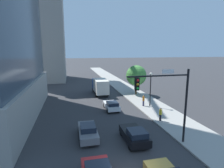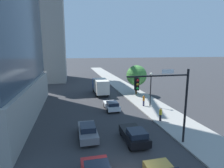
{
  "view_description": "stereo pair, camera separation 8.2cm",
  "coord_description": "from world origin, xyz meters",
  "px_view_note": "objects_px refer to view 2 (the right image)",
  "views": [
    {
      "loc": [
        -3.77,
        -10.12,
        8.68
      ],
      "look_at": [
        0.98,
        10.18,
        4.78
      ],
      "focal_mm": 28.92,
      "sensor_mm": 36.0,
      "label": 1
    },
    {
      "loc": [
        -3.69,
        -10.14,
        8.68
      ],
      "look_at": [
        0.98,
        10.18,
        4.78
      ],
      "focal_mm": 28.92,
      "sensor_mm": 36.0,
      "label": 2
    }
  ],
  "objects_px": {
    "construction_building": "(41,18)",
    "car_gray": "(88,131)",
    "car_black": "(134,135)",
    "box_truck": "(100,86)",
    "pedestrian_orange_shirt": "(144,100)",
    "traffic_light_pole": "(167,94)",
    "street_lamp": "(151,84)",
    "car_white": "(112,105)",
    "street_tree": "(137,75)",
    "pedestrian_yellow_shirt": "(161,114)"
  },
  "relations": [
    {
      "from": "street_tree",
      "to": "car_white",
      "type": "bearing_deg",
      "value": -130.4
    },
    {
      "from": "car_white",
      "to": "box_truck",
      "type": "height_order",
      "value": "box_truck"
    },
    {
      "from": "street_lamp",
      "to": "car_gray",
      "type": "height_order",
      "value": "street_lamp"
    },
    {
      "from": "street_tree",
      "to": "pedestrian_orange_shirt",
      "type": "bearing_deg",
      "value": -101.95
    },
    {
      "from": "car_black",
      "to": "box_truck",
      "type": "height_order",
      "value": "box_truck"
    },
    {
      "from": "car_gray",
      "to": "pedestrian_orange_shirt",
      "type": "distance_m",
      "value": 12.6
    },
    {
      "from": "street_lamp",
      "to": "construction_building",
      "type": "bearing_deg",
      "value": 121.82
    },
    {
      "from": "car_gray",
      "to": "street_lamp",
      "type": "bearing_deg",
      "value": 37.51
    },
    {
      "from": "pedestrian_orange_shirt",
      "to": "car_black",
      "type": "bearing_deg",
      "value": -117.16
    },
    {
      "from": "pedestrian_orange_shirt",
      "to": "construction_building",
      "type": "bearing_deg",
      "value": 120.88
    },
    {
      "from": "pedestrian_yellow_shirt",
      "to": "street_lamp",
      "type": "bearing_deg",
      "value": 77.42
    },
    {
      "from": "traffic_light_pole",
      "to": "pedestrian_yellow_shirt",
      "type": "relative_size",
      "value": 4.2
    },
    {
      "from": "car_black",
      "to": "box_truck",
      "type": "relative_size",
      "value": 0.6
    },
    {
      "from": "car_black",
      "to": "pedestrian_yellow_shirt",
      "type": "bearing_deg",
      "value": 39.54
    },
    {
      "from": "street_lamp",
      "to": "car_black",
      "type": "distance_m",
      "value": 11.88
    },
    {
      "from": "car_black",
      "to": "construction_building",
      "type": "bearing_deg",
      "value": 107.94
    },
    {
      "from": "construction_building",
      "to": "car_gray",
      "type": "xyz_separation_m",
      "value": [
        9.02,
        -39.23,
        -16.87
      ]
    },
    {
      "from": "car_gray",
      "to": "street_tree",
      "type": "bearing_deg",
      "value": 55.25
    },
    {
      "from": "car_black",
      "to": "pedestrian_yellow_shirt",
      "type": "height_order",
      "value": "pedestrian_yellow_shirt"
    },
    {
      "from": "street_lamp",
      "to": "street_tree",
      "type": "relative_size",
      "value": 0.92
    },
    {
      "from": "pedestrian_orange_shirt",
      "to": "pedestrian_yellow_shirt",
      "type": "distance_m",
      "value": 6.16
    },
    {
      "from": "street_lamp",
      "to": "car_black",
      "type": "bearing_deg",
      "value": -122.04
    },
    {
      "from": "car_black",
      "to": "traffic_light_pole",
      "type": "bearing_deg",
      "value": -25.77
    },
    {
      "from": "traffic_light_pole",
      "to": "car_white",
      "type": "bearing_deg",
      "value": 102.88
    },
    {
      "from": "car_gray",
      "to": "pedestrian_orange_shirt",
      "type": "bearing_deg",
      "value": 41.34
    },
    {
      "from": "traffic_light_pole",
      "to": "street_lamp",
      "type": "distance_m",
      "value": 11.63
    },
    {
      "from": "street_lamp",
      "to": "pedestrian_orange_shirt",
      "type": "xyz_separation_m",
      "value": [
        -0.92,
        0.36,
        -2.59
      ]
    },
    {
      "from": "street_tree",
      "to": "street_lamp",
      "type": "bearing_deg",
      "value": -95.01
    },
    {
      "from": "traffic_light_pole",
      "to": "car_black",
      "type": "distance_m",
      "value": 5.03
    },
    {
      "from": "street_tree",
      "to": "box_truck",
      "type": "relative_size",
      "value": 0.82
    },
    {
      "from": "construction_building",
      "to": "car_white",
      "type": "height_order",
      "value": "construction_building"
    },
    {
      "from": "street_lamp",
      "to": "car_white",
      "type": "height_order",
      "value": "street_lamp"
    },
    {
      "from": "street_tree",
      "to": "pedestrian_orange_shirt",
      "type": "height_order",
      "value": "street_tree"
    },
    {
      "from": "construction_building",
      "to": "pedestrian_orange_shirt",
      "type": "distance_m",
      "value": 39.64
    },
    {
      "from": "car_white",
      "to": "pedestrian_orange_shirt",
      "type": "relative_size",
      "value": 2.3
    },
    {
      "from": "street_lamp",
      "to": "car_gray",
      "type": "distance_m",
      "value": 13.39
    },
    {
      "from": "construction_building",
      "to": "pedestrian_orange_shirt",
      "type": "xyz_separation_m",
      "value": [
        18.48,
        -30.91,
        -16.57
      ]
    },
    {
      "from": "street_lamp",
      "to": "street_tree",
      "type": "distance_m",
      "value": 8.04
    },
    {
      "from": "pedestrian_yellow_shirt",
      "to": "pedestrian_orange_shirt",
      "type": "bearing_deg",
      "value": 86.52
    },
    {
      "from": "street_tree",
      "to": "car_black",
      "type": "height_order",
      "value": "street_tree"
    },
    {
      "from": "construction_building",
      "to": "car_gray",
      "type": "height_order",
      "value": "construction_building"
    },
    {
      "from": "street_lamp",
      "to": "box_truck",
      "type": "distance_m",
      "value": 11.87
    },
    {
      "from": "box_truck",
      "to": "pedestrian_orange_shirt",
      "type": "xyz_separation_m",
      "value": [
        5.2,
        -9.64,
        -0.72
      ]
    },
    {
      "from": "pedestrian_orange_shirt",
      "to": "pedestrian_yellow_shirt",
      "type": "bearing_deg",
      "value": -93.48
    },
    {
      "from": "construction_building",
      "to": "pedestrian_yellow_shirt",
      "type": "bearing_deg",
      "value": -63.96
    },
    {
      "from": "traffic_light_pole",
      "to": "car_black",
      "type": "bearing_deg",
      "value": 154.23
    },
    {
      "from": "street_tree",
      "to": "car_gray",
      "type": "relative_size",
      "value": 1.34
    },
    {
      "from": "construction_building",
      "to": "street_tree",
      "type": "height_order",
      "value": "construction_building"
    },
    {
      "from": "street_tree",
      "to": "car_white",
      "type": "distance_m",
      "value": 10.98
    },
    {
      "from": "construction_building",
      "to": "street_lamp",
      "type": "relative_size",
      "value": 7.85
    }
  ]
}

